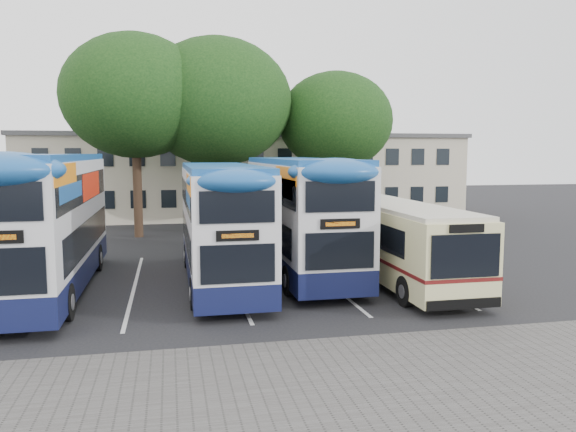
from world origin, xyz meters
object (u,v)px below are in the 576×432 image
at_px(tree_mid, 217,102).
at_px(bus_dd_right, 299,210).
at_px(tree_left, 135,96).
at_px(tree_right, 335,121).
at_px(lamp_post, 353,148).
at_px(bus_single, 397,237).
at_px(bus_dd_left, 46,217).
at_px(bus_dd_mid, 221,218).

xyz_separation_m(tree_mid, bus_dd_right, (2.23, -11.87, -5.23)).
xyz_separation_m(tree_left, tree_right, (12.01, 1.19, -1.17)).
height_order(lamp_post, bus_single, lamp_post).
distance_m(tree_left, tree_right, 12.13).
distance_m(tree_mid, bus_single, 16.36).
height_order(bus_dd_left, bus_dd_right, bus_dd_left).
bearing_deg(tree_left, lamp_post, 11.09).
relative_size(tree_right, bus_dd_mid, 0.94).
height_order(tree_left, bus_dd_left, tree_left).
relative_size(lamp_post, tree_right, 0.92).
bearing_deg(bus_single, lamp_post, 77.23).
height_order(tree_right, bus_single, tree_right).
distance_m(tree_right, bus_dd_right, 14.03).
relative_size(bus_dd_left, bus_single, 1.16).
bearing_deg(tree_right, lamp_post, 41.48).
bearing_deg(bus_dd_right, bus_dd_left, -171.84).
distance_m(lamp_post, tree_left, 14.26).
xyz_separation_m(lamp_post, tree_mid, (-9.11, -1.95, 2.66)).
height_order(lamp_post, tree_mid, tree_mid).
height_order(tree_right, bus_dd_left, tree_right).
relative_size(bus_dd_right, bus_single, 1.12).
xyz_separation_m(tree_left, bus_dd_left, (-2.40, -12.46, -5.31)).
relative_size(tree_right, bus_single, 1.00).
xyz_separation_m(tree_left, bus_dd_mid, (3.59, -12.35, -5.53)).
bearing_deg(tree_left, bus_dd_mid, -73.80).
bearing_deg(tree_mid, bus_dd_mid, -94.42).
relative_size(bus_dd_mid, bus_single, 1.07).
distance_m(tree_right, bus_dd_left, 20.28).
relative_size(tree_mid, bus_single, 1.17).
relative_size(bus_dd_left, bus_dd_right, 1.04).
relative_size(tree_mid, tree_right, 1.17).
distance_m(tree_right, bus_dd_mid, 16.53).
xyz_separation_m(bus_dd_left, bus_dd_right, (9.24, 1.32, -0.10)).
xyz_separation_m(bus_dd_right, bus_single, (3.22, -2.30, -0.86)).
xyz_separation_m(tree_left, bus_single, (10.05, -13.44, -6.27)).
distance_m(lamp_post, tree_right, 2.82).
relative_size(lamp_post, tree_mid, 0.79).
bearing_deg(bus_dd_mid, lamp_post, 56.06).
bearing_deg(bus_single, bus_dd_right, 144.49).
relative_size(tree_mid, bus_dd_right, 1.05).
xyz_separation_m(tree_mid, bus_dd_mid, (-1.01, -13.08, -5.34)).
relative_size(tree_left, bus_dd_mid, 1.09).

